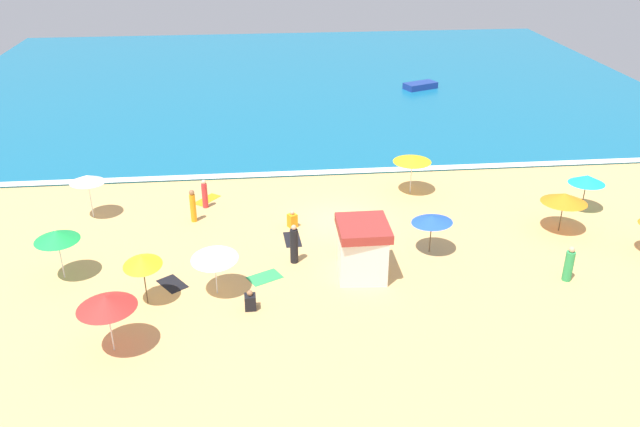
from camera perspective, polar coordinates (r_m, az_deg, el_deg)
name	(u,v)px	position (r m, az deg, el deg)	size (l,w,h in m)	color
ground_plane	(338,221)	(32.96, 1.59, -0.66)	(60.00, 60.00, 0.00)	#E5B26B
ocean_water	(299,80)	(59.17, -1.86, 11.66)	(60.00, 44.00, 0.10)	#146B93
wave_breaker_foam	(325,172)	(38.60, 0.42, 3.68)	(57.00, 0.70, 0.01)	white
lifeguard_cabana	(363,249)	(27.92, 3.77, -3.10)	(2.18, 2.46, 2.45)	white
beach_umbrella_0	(214,254)	(26.54, -9.31, -3.52)	(2.39, 2.41, 2.20)	silver
beach_umbrella_1	(87,179)	(34.49, -19.83, 2.89)	(2.44, 2.43, 2.37)	silver
beach_umbrella_2	(564,198)	(33.41, 20.74, 1.29)	(2.41, 2.42, 2.05)	#4C3823
beach_umbrella_3	(142,261)	(26.44, -15.42, -4.04)	(1.73, 1.76, 2.31)	#4C3823
beach_umbrella_4	(587,179)	(36.15, 22.47, 2.80)	(2.40, 2.41, 2.00)	#4C3823
beach_umbrella_5	(432,219)	(29.78, 9.84, -0.49)	(2.65, 2.64, 1.94)	#4C3823
beach_umbrella_6	(56,236)	(29.34, -22.21, -1.82)	(2.61, 2.61, 2.31)	silver
beach_umbrella_7	(412,159)	(35.69, 8.13, 4.82)	(2.88, 2.88, 2.23)	silver
beach_umbrella_8	(106,302)	(24.08, -18.34, -7.42)	(2.76, 2.76, 2.35)	silver
beachgoer_0	(292,220)	(32.23, -2.46, -0.57)	(0.55, 0.55, 0.89)	orange
beachgoer_1	(250,301)	(26.17, -6.17, -7.70)	(0.47, 0.47, 0.87)	black
beachgoer_2	(205,194)	(34.62, -10.13, 1.67)	(0.42, 0.42, 1.58)	red
beachgoer_3	(569,265)	(29.62, 21.08, -4.23)	(0.55, 0.55, 1.63)	green
beachgoer_4	(193,206)	(33.18, -11.14, 0.66)	(0.39, 0.39, 1.74)	orange
beachgoer_5	(294,245)	(28.93, -2.30, -2.78)	(0.47, 0.47, 1.88)	black
beach_towel_0	(292,239)	(31.22, -2.45, -2.29)	(0.85, 1.63, 0.01)	black
beach_towel_1	(265,277)	(28.30, -4.88, -5.63)	(1.67, 1.46, 0.01)	green
beach_towel_2	(207,200)	(35.77, -9.93, 1.20)	(1.52, 1.69, 0.01)	orange
beach_towel_3	(172,284)	(28.47, -12.88, -6.06)	(1.49, 1.61, 0.01)	black
small_boat_0	(420,86)	(56.81, 8.83, 11.08)	(3.06, 2.28, 0.52)	navy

